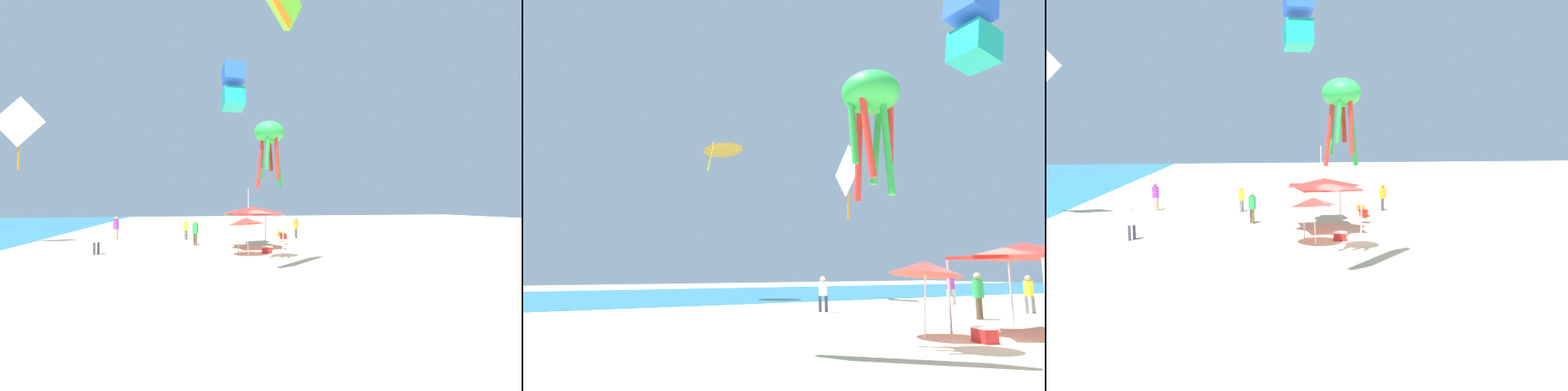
{
  "view_description": "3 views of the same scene",
  "coord_description": "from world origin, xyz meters",
  "views": [
    {
      "loc": [
        -20.91,
        5.16,
        2.91
      ],
      "look_at": [
        3.05,
        0.04,
        3.43
      ],
      "focal_mm": 25.11,
      "sensor_mm": 36.0,
      "label": 1
    },
    {
      "loc": [
        -10.59,
        -7.8,
        1.83
      ],
      "look_at": [
        -0.03,
        11.59,
        5.57
      ],
      "focal_mm": 31.02,
      "sensor_mm": 36.0,
      "label": 2
    },
    {
      "loc": [
        -21.8,
        4.67,
        4.9
      ],
      "look_at": [
        3.72,
        1.39,
        1.62
      ],
      "focal_mm": 33.41,
      "sensor_mm": 36.0,
      "label": 3
    }
  ],
  "objects": [
    {
      "name": "person_far_stroller",
      "position": [
        10.02,
        10.4,
        1.08
      ],
      "size": [
        0.44,
        0.44,
        1.83
      ],
      "rotation": [
        0.0,
        0.0,
        2.57
      ],
      "color": "#C6B28C",
      "rests_on": "ground"
    },
    {
      "name": "ground",
      "position": [
        0.0,
        0.0,
        -0.05
      ],
      "size": [
        120.0,
        120.0,
        0.1
      ],
      "primitive_type": "cube",
      "color": "beige"
    },
    {
      "name": "kite_octopus_green",
      "position": [
        -3.23,
        0.96,
        6.29
      ],
      "size": [
        1.52,
        1.52,
        3.37
      ],
      "rotation": [
        0.0,
        0.0,
        2.75
      ],
      "color": "green"
    },
    {
      "name": "folding_chair_facing_ocean",
      "position": [
        3.93,
        -1.81,
        0.47
      ],
      "size": [
        0.8,
        0.76,
        0.82
      ],
      "rotation": [
        0.0,
        0.0,
        1.04
      ],
      "color": "black",
      "rests_on": "ground"
    },
    {
      "name": "folding_chair_near_cooler",
      "position": [
        5.5,
        -2.07,
        0.47
      ],
      "size": [
        0.81,
        0.8,
        0.82
      ],
      "rotation": [
        0.0,
        0.0,
        0.86
      ],
      "color": "black",
      "rests_on": "ground"
    },
    {
      "name": "person_by_tent",
      "position": [
        1.1,
        9.92,
        0.95
      ],
      "size": [
        0.38,
        0.38,
        1.61
      ],
      "rotation": [
        0.0,
        0.0,
        5.64
      ],
      "color": "#33384C",
      "rests_on": "ground"
    },
    {
      "name": "beach_umbrella",
      "position": [
        -0.81,
        1.7,
        1.92
      ],
      "size": [
        2.09,
        2.06,
        2.27
      ],
      "color": "silver",
      "rests_on": "ground"
    },
    {
      "name": "person_watching_sky",
      "position": [
        4.64,
        4.32,
        1.05
      ],
      "size": [
        0.46,
        0.43,
        1.79
      ],
      "rotation": [
        0.0,
        0.0,
        0.36
      ],
      "color": "brown",
      "rests_on": "ground"
    },
    {
      "name": "person_near_umbrella",
      "position": [
        8.74,
        4.93,
        0.98
      ],
      "size": [
        0.4,
        0.4,
        1.66
      ],
      "rotation": [
        0.0,
        0.0,
        5.72
      ],
      "color": "slate",
      "rests_on": "ground"
    },
    {
      "name": "canopy_tent",
      "position": [
        2.23,
        0.73,
        2.42
      ],
      "size": [
        3.77,
        3.23,
        2.69
      ],
      "rotation": [
        0.0,
        0.0,
        0.1
      ],
      "color": "#B7B7BC",
      "rests_on": "ground"
    },
    {
      "name": "cooler_box",
      "position": [
        -0.2,
        0.36,
        0.2
      ],
      "size": [
        0.56,
        0.7,
        0.4
      ],
      "color": "red",
      "rests_on": "ground"
    },
    {
      "name": "kite_diamond_white",
      "position": [
        7.55,
        16.48,
        8.47
      ],
      "size": [
        0.68,
        3.62,
        5.22
      ],
      "rotation": [
        0.0,
        0.0,
        1.5
      ],
      "color": "white"
    },
    {
      "name": "kite_box_blue",
      "position": [
        2.41,
        2.0,
        10.47
      ],
      "size": [
        1.58,
        1.4,
        3.04
      ],
      "rotation": [
        0.0,
        0.0,
        4.75
      ],
      "color": "blue"
    },
    {
      "name": "banner_flag",
      "position": [
        9.16,
        -0.18,
        2.48
      ],
      "size": [
        0.36,
        0.06,
        4.14
      ],
      "color": "silver",
      "rests_on": "ground"
    },
    {
      "name": "person_beachcomber",
      "position": [
        8.16,
        -4.06,
        1.03
      ],
      "size": [
        0.46,
        0.42,
        1.75
      ],
      "rotation": [
        0.0,
        0.0,
        2.95
      ],
      "color": "#33384C",
      "rests_on": "ground"
    }
  ]
}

